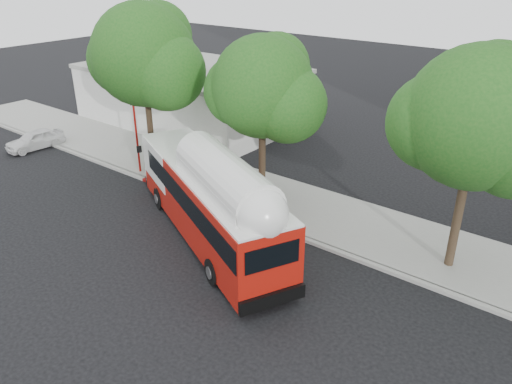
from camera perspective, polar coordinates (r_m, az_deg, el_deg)
ground at (r=22.15m, az=-6.76°, el=-7.09°), size 120.00×120.00×0.00m
sidewalk at (r=26.47m, az=3.06°, el=-1.02°), size 60.00×5.00×0.15m
curb_strip at (r=24.61m, az=-0.44°, el=-3.14°), size 60.00×0.30×0.15m
red_curb_segment at (r=26.37m, az=-5.56°, el=-1.21°), size 10.00×0.32×0.16m
street_tree_left at (r=29.26m, az=-12.01°, el=14.56°), size 6.67×5.80×9.74m
street_tree_mid at (r=24.43m, az=1.61°, el=11.34°), size 5.75×5.00×8.62m
street_tree_right at (r=20.11m, az=25.08°, el=6.88°), size 6.21×5.40×9.18m
low_commercial_bldg at (r=39.73m, az=-7.40°, el=11.07°), size 16.20×10.20×4.25m
transit_bus at (r=22.42m, az=-5.32°, el=-1.30°), size 12.73×7.67×3.86m
parked_car at (r=36.88m, az=-23.94°, el=5.51°), size 3.93×1.88×1.30m
signal_pole at (r=29.99m, az=-13.48°, el=6.14°), size 0.13×0.42×4.48m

